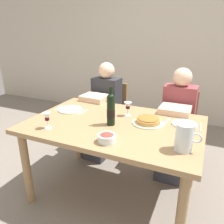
{
  "coord_description": "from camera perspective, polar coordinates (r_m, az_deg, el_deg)",
  "views": [
    {
      "loc": [
        0.72,
        -1.64,
        1.52
      ],
      "look_at": [
        0.0,
        -0.05,
        0.88
      ],
      "focal_mm": 35.53,
      "sensor_mm": 36.0,
      "label": 1
    }
  ],
  "objects": [
    {
      "name": "ground_plane",
      "position": [
        2.35,
        0.47,
        -20.04
      ],
      "size": [
        8.0,
        8.0,
        0.0
      ],
      "primitive_type": "plane",
      "color": "slate"
    },
    {
      "name": "back_wall",
      "position": [
        3.97,
        14.48,
        17.95
      ],
      "size": [
        8.0,
        0.1,
        2.8
      ],
      "primitive_type": "cube",
      "color": "beige",
      "rests_on": "ground"
    },
    {
      "name": "dining_table",
      "position": [
        1.98,
        0.52,
        -5.18
      ],
      "size": [
        1.5,
        1.0,
        0.76
      ],
      "color": "#9E7A51",
      "rests_on": "ground"
    },
    {
      "name": "wine_bottle",
      "position": [
        1.85,
        -0.28,
        0.7
      ],
      "size": [
        0.07,
        0.07,
        0.34
      ],
      "color": "black",
      "rests_on": "dining_table"
    },
    {
      "name": "water_pitcher",
      "position": [
        1.55,
        18.06,
        -6.6
      ],
      "size": [
        0.17,
        0.12,
        0.19
      ],
      "color": "silver",
      "rests_on": "dining_table"
    },
    {
      "name": "baked_tart",
      "position": [
        1.94,
        9.27,
        -2.2
      ],
      "size": [
        0.27,
        0.27,
        0.06
      ],
      "color": "silver",
      "rests_on": "dining_table"
    },
    {
      "name": "salad_bowl",
      "position": [
        1.61,
        -1.33,
        -6.59
      ],
      "size": [
        0.13,
        0.13,
        0.07
      ],
      "color": "silver",
      "rests_on": "dining_table"
    },
    {
      "name": "wine_glass_left_diner",
      "position": [
        2.08,
        4.1,
        1.52
      ],
      "size": [
        0.07,
        0.07,
        0.13
      ],
      "color": "silver",
      "rests_on": "dining_table"
    },
    {
      "name": "wine_glass_right_diner",
      "position": [
        1.88,
        -16.4,
        -1.36
      ],
      "size": [
        0.07,
        0.07,
        0.14
      ],
      "color": "silver",
      "rests_on": "dining_table"
    },
    {
      "name": "dinner_plate_left_setting",
      "position": [
        2.28,
        -10.64,
        0.6
      ],
      "size": [
        0.25,
        0.25,
        0.01
      ],
      "primitive_type": "cylinder",
      "color": "silver",
      "rests_on": "dining_table"
    },
    {
      "name": "dinner_plate_right_setting",
      "position": [
        2.0,
        18.14,
        -2.97
      ],
      "size": [
        0.22,
        0.22,
        0.01
      ],
      "primitive_type": "cylinder",
      "color": "silver",
      "rests_on": "dining_table"
    },
    {
      "name": "fork_left_setting",
      "position": [
        2.37,
        -13.63,
        1.01
      ],
      "size": [
        0.03,
        0.16,
        0.0
      ],
      "primitive_type": "cube",
      "rotation": [
        0.0,
        0.0,
        1.66
      ],
      "color": "silver",
      "rests_on": "dining_table"
    },
    {
      "name": "knife_left_setting",
      "position": [
        2.2,
        -7.41,
        -0.02
      ],
      "size": [
        0.02,
        0.18,
        0.0
      ],
      "primitive_type": "cube",
      "rotation": [
        0.0,
        0.0,
        1.51
      ],
      "color": "silver",
      "rests_on": "dining_table"
    },
    {
      "name": "knife_right_setting",
      "position": [
        1.99,
        21.82,
        -3.6
      ],
      "size": [
        0.02,
        0.18,
        0.0
      ],
      "primitive_type": "cube",
      "rotation": [
        0.0,
        0.0,
        1.65
      ],
      "color": "silver",
      "rests_on": "dining_table"
    },
    {
      "name": "spoon_right_setting",
      "position": [
        2.02,
        13.92,
        -2.43
      ],
      "size": [
        0.04,
        0.16,
        0.0
      ],
      "primitive_type": "cube",
      "rotation": [
        0.0,
        0.0,
        1.43
      ],
      "color": "silver",
      "rests_on": "dining_table"
    },
    {
      "name": "chair_left",
      "position": [
        2.99,
        -0.24,
        0.25
      ],
      "size": [
        0.43,
        0.43,
        0.87
      ],
      "rotation": [
        0.0,
        0.0,
        3.07
      ],
      "color": "olive",
      "rests_on": "ground"
    },
    {
      "name": "diner_left",
      "position": [
        2.75,
        -2.54,
        1.09
      ],
      "size": [
        0.36,
        0.52,
        1.16
      ],
      "rotation": [
        0.0,
        0.0,
        3.07
      ],
      "color": "#2D2D33",
      "rests_on": "ground"
    },
    {
      "name": "chair_right",
      "position": [
        2.73,
        16.78,
        -2.7
      ],
      "size": [
        0.41,
        0.41,
        0.87
      ],
      "rotation": [
        0.0,
        0.0,
        3.13
      ],
      "color": "olive",
      "rests_on": "ground"
    },
    {
      "name": "diner_right",
      "position": [
        2.46,
        16.19,
        -2.11
      ],
      "size": [
        0.34,
        0.5,
        1.16
      ],
      "rotation": [
        0.0,
        0.0,
        3.13
      ],
      "color": "#8E3D42",
      "rests_on": "ground"
    }
  ]
}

